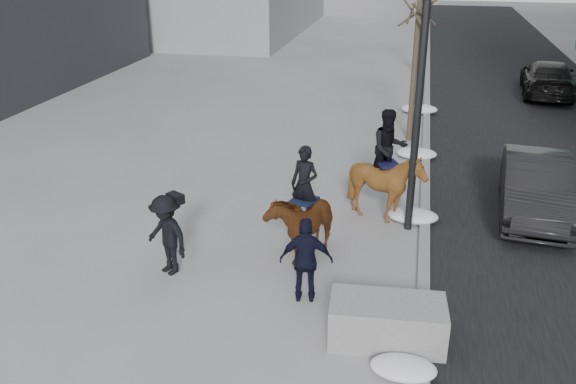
% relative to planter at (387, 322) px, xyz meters
% --- Properties ---
extents(ground, '(120.00, 120.00, 0.00)m').
position_rel_planter_xyz_m(ground, '(-2.37, 1.58, -0.40)').
color(ground, gray).
rests_on(ground, ground).
extents(road, '(8.00, 90.00, 0.01)m').
position_rel_planter_xyz_m(road, '(4.63, 11.58, -0.39)').
color(road, black).
rests_on(road, ground).
extents(curb, '(0.25, 90.00, 0.12)m').
position_rel_planter_xyz_m(curb, '(0.63, 11.58, -0.34)').
color(curb, gray).
rests_on(curb, ground).
extents(planter, '(2.06, 1.14, 0.80)m').
position_rel_planter_xyz_m(planter, '(0.00, 0.00, 0.00)').
color(planter, gray).
rests_on(planter, ground).
extents(car_near, '(2.02, 4.71, 1.51)m').
position_rel_planter_xyz_m(car_near, '(3.31, 6.17, 0.35)').
color(car_near, black).
rests_on(car_near, ground).
extents(car_far, '(2.60, 5.40, 1.52)m').
position_rel_planter_xyz_m(car_far, '(5.79, 19.47, 0.36)').
color(car_far, black).
rests_on(car_far, ground).
extents(tree_near, '(1.20, 1.20, 5.21)m').
position_rel_planter_xyz_m(tree_near, '(0.03, 11.68, 2.20)').
color(tree_near, '#352B1F').
rests_on(tree_near, ground).
extents(tree_far, '(1.20, 1.20, 4.94)m').
position_rel_planter_xyz_m(tree_far, '(0.03, 22.95, 2.07)').
color(tree_far, '#322A1D').
rests_on(tree_far, ground).
extents(mounted_left, '(1.46, 2.13, 2.52)m').
position_rel_planter_xyz_m(mounted_left, '(-2.03, 2.75, 0.54)').
color(mounted_left, '#511D10').
rests_on(mounted_left, ground).
extents(mounted_right, '(2.03, 2.13, 2.81)m').
position_rel_planter_xyz_m(mounted_right, '(-0.37, 5.02, 0.73)').
color(mounted_right, '#4D2E0F').
rests_on(mounted_right, ground).
extents(feeder, '(1.08, 0.93, 1.75)m').
position_rel_planter_xyz_m(feeder, '(-1.63, 1.01, 0.48)').
color(feeder, black).
rests_on(feeder, ground).
extents(camera_crew, '(1.31, 1.13, 1.75)m').
position_rel_planter_xyz_m(camera_crew, '(-4.65, 1.44, 0.49)').
color(camera_crew, black).
rests_on(camera_crew, ground).
extents(lamppost, '(0.25, 2.12, 9.09)m').
position_rel_planter_xyz_m(lamppost, '(0.23, 4.80, 4.59)').
color(lamppost, black).
rests_on(lamppost, ground).
extents(snow_piles, '(1.44, 16.84, 0.36)m').
position_rel_planter_xyz_m(snow_piles, '(0.33, 8.95, -0.23)').
color(snow_piles, white).
rests_on(snow_piles, ground).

